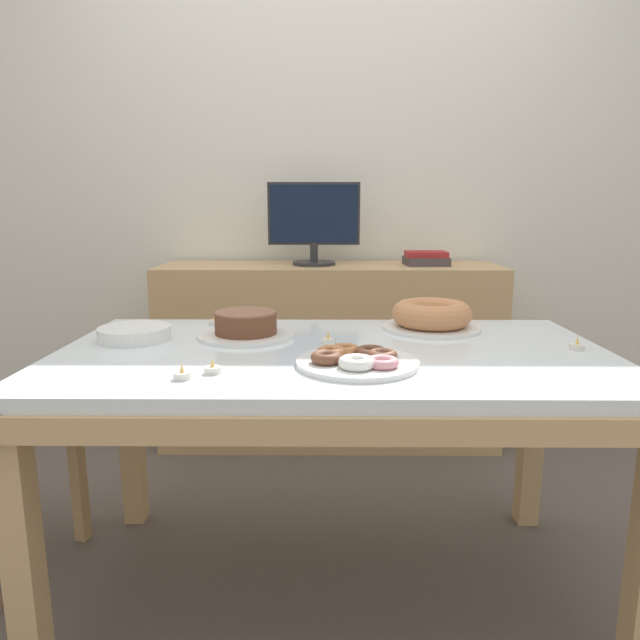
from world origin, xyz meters
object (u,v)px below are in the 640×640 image
tealight_near_front (213,369)px  plate_stack (135,333)px  pastry_platter (357,360)px  tealight_left_edge (215,322)px  cake_chocolate_round (246,326)px  tealight_near_cakes (182,375)px  cake_golden_bundt (432,316)px  book_stack (426,259)px  computer_monitor (314,224)px  tealight_centre (577,346)px  tealight_right_edge (328,340)px

tealight_near_front → plate_stack: bearing=131.1°
pastry_platter → tealight_left_edge: (-0.45, 0.49, -0.01)m
cake_chocolate_round → tealight_near_cakes: cake_chocolate_round is taller
cake_golden_bundt → plate_stack: (-0.90, -0.16, -0.02)m
pastry_platter → plate_stack: 0.70m
book_stack → tealight_near_front: book_stack is taller
computer_monitor → tealight_centre: size_ratio=10.60×
plate_stack → tealight_right_edge: bearing=-4.1°
cake_chocolate_round → tealight_near_cakes: size_ratio=7.25×
book_stack → tealight_right_edge: (-0.46, -1.07, -0.14)m
cake_golden_bundt → book_stack: bearing=81.5°
tealight_near_front → tealight_centre: size_ratio=1.00×
tealight_near_front → tealight_right_edge: (0.28, 0.30, 0.00)m
book_stack → tealight_near_cakes: (-0.80, -1.42, -0.14)m
plate_stack → tealight_near_front: size_ratio=5.25×
tealight_right_edge → tealight_left_edge: (-0.38, 0.26, 0.00)m
book_stack → tealight_left_edge: book_stack is taller
pastry_platter → tealight_centre: (0.61, 0.17, -0.01)m
cake_chocolate_round → plate_stack: cake_chocolate_round is taller
cake_golden_bundt → cake_chocolate_round: bearing=-168.6°
book_stack → pastry_platter: book_stack is taller
tealight_right_edge → tealight_left_edge: 0.46m
cake_chocolate_round → pastry_platter: size_ratio=0.95×
cake_golden_bundt → pastry_platter: size_ratio=1.02×
book_stack → pastry_platter: size_ratio=0.66×
cake_chocolate_round → tealight_centre: 0.94m
computer_monitor → cake_chocolate_round: size_ratio=1.46×
tealight_right_edge → tealight_near_front: bearing=-132.8°
computer_monitor → tealight_centre: computer_monitor is taller
plate_stack → cake_chocolate_round: bearing=7.0°
tealight_left_edge → tealight_centre: bearing=-16.8°
plate_stack → tealight_near_cakes: (0.23, -0.38, -0.01)m
tealight_near_cakes → book_stack: bearing=60.6°
computer_monitor → cake_golden_bundt: size_ratio=1.37×
pastry_platter → tealight_near_cakes: 0.42m
computer_monitor → tealight_right_edge: size_ratio=10.60×
cake_golden_bundt → tealight_near_cakes: cake_golden_bundt is taller
tealight_right_edge → tealight_near_cakes: bearing=-134.4°
pastry_platter → tealight_centre: 0.64m
tealight_right_edge → pastry_platter: bearing=-73.3°
book_stack → cake_chocolate_round: 1.22m
computer_monitor → cake_chocolate_round: computer_monitor is taller
book_stack → plate_stack: (-1.03, -1.03, -0.13)m
cake_golden_bundt → plate_stack: size_ratio=1.47×
tealight_near_front → tealight_left_edge: 0.56m
book_stack → cake_golden_bundt: 0.89m
plate_stack → tealight_centre: 1.26m
plate_stack → tealight_left_edge: bearing=48.1°
cake_golden_bundt → tealight_centre: 0.44m
book_stack → tealight_near_cakes: book_stack is taller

